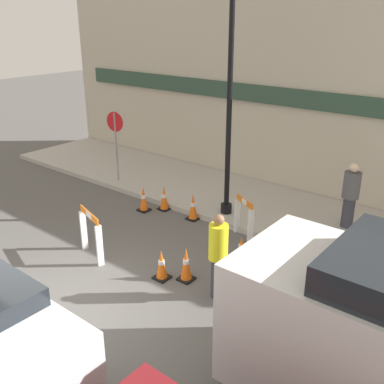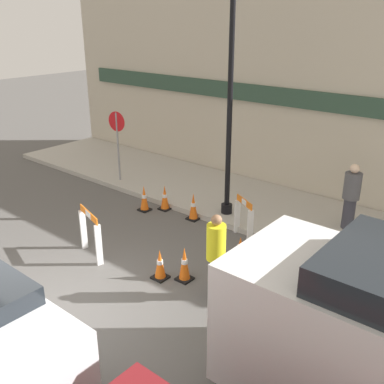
% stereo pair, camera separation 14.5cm
% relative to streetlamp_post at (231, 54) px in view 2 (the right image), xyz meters
% --- Properties ---
extents(ground_plane, '(60.00, 60.00, 0.00)m').
position_rel_streetlamp_post_xyz_m(ground_plane, '(0.10, -5.02, -4.12)').
color(ground_plane, '#565451').
extents(sidewalk_slab, '(18.00, 3.20, 0.15)m').
position_rel_streetlamp_post_xyz_m(sidewalk_slab, '(0.10, 1.08, -4.05)').
color(sidewalk_slab, '#ADA89E').
rests_on(sidewalk_slab, ground_plane).
extents(storefront_facade, '(18.00, 0.22, 5.50)m').
position_rel_streetlamp_post_xyz_m(storefront_facade, '(0.10, 2.75, -1.37)').
color(storefront_facade, '#BCB29E').
rests_on(storefront_facade, ground_plane).
extents(streetlamp_post, '(0.44, 0.44, 6.28)m').
position_rel_streetlamp_post_xyz_m(streetlamp_post, '(0.00, 0.00, 0.00)').
color(streetlamp_post, black).
rests_on(streetlamp_post, sidewalk_slab).
extents(stop_sign, '(0.60, 0.11, 2.14)m').
position_rel_streetlamp_post_xyz_m(stop_sign, '(-4.04, -0.07, -2.53)').
color(stop_sign, gray).
rests_on(stop_sign, sidewalk_slab).
extents(barricade_0, '(0.69, 0.45, 1.00)m').
position_rel_streetlamp_post_xyz_m(barricade_0, '(0.96, -0.67, -3.59)').
color(barricade_0, white).
rests_on(barricade_0, ground_plane).
extents(barricade_1, '(0.94, 0.40, 1.08)m').
position_rel_streetlamp_post_xyz_m(barricade_1, '(-1.12, -3.51, -3.53)').
color(barricade_1, white).
rests_on(barricade_1, ground_plane).
extents(traffic_cone_0, '(0.30, 0.30, 0.73)m').
position_rel_streetlamp_post_xyz_m(traffic_cone_0, '(1.08, -2.94, -3.77)').
color(traffic_cone_0, black).
rests_on(traffic_cone_0, ground_plane).
extents(traffic_cone_1, '(0.30, 0.30, 0.69)m').
position_rel_streetlamp_post_xyz_m(traffic_cone_1, '(-1.61, -0.62, -3.78)').
color(traffic_cone_1, black).
rests_on(traffic_cone_1, ground_plane).
extents(traffic_cone_2, '(0.30, 0.30, 0.71)m').
position_rel_streetlamp_post_xyz_m(traffic_cone_2, '(-1.99, -1.03, -3.77)').
color(traffic_cone_2, black).
rests_on(traffic_cone_2, ground_plane).
extents(traffic_cone_3, '(0.30, 0.30, 0.53)m').
position_rel_streetlamp_post_xyz_m(traffic_cone_3, '(1.47, -1.55, -3.87)').
color(traffic_cone_3, black).
rests_on(traffic_cone_3, ground_plane).
extents(traffic_cone_4, '(0.30, 0.30, 0.72)m').
position_rel_streetlamp_post_xyz_m(traffic_cone_4, '(-0.61, -0.62, -3.77)').
color(traffic_cone_4, black).
rests_on(traffic_cone_4, ground_plane).
extents(traffic_cone_5, '(0.30, 0.30, 0.65)m').
position_rel_streetlamp_post_xyz_m(traffic_cone_5, '(0.66, -3.21, -3.81)').
color(traffic_cone_5, black).
rests_on(traffic_cone_5, ground_plane).
extents(person_worker, '(0.49, 0.49, 1.69)m').
position_rel_streetlamp_post_xyz_m(person_worker, '(1.89, -3.02, -3.21)').
color(person_worker, '#33333D').
rests_on(person_worker, ground_plane).
extents(person_pedestrian, '(0.51, 0.51, 1.62)m').
position_rel_streetlamp_post_xyz_m(person_pedestrian, '(2.76, 1.15, -3.12)').
color(person_pedestrian, '#33333D').
rests_on(person_pedestrian, sidewalk_slab).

